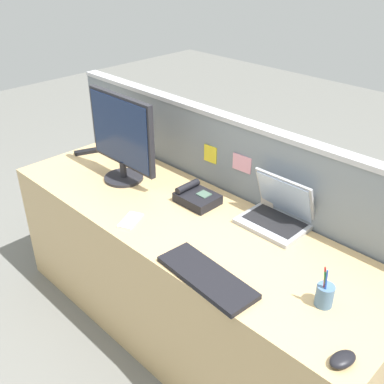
{
  "coord_description": "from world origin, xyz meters",
  "views": [
    {
      "loc": [
        1.32,
        -1.27,
        1.92
      ],
      "look_at": [
        0.0,
        0.05,
        0.86
      ],
      "focal_mm": 42.53,
      "sensor_mm": 36.0,
      "label": 1
    }
  ],
  "objects_px": {
    "pen_cup": "(325,295)",
    "keyboard_main": "(207,277)",
    "computer_mouse_right_hand": "(343,359)",
    "desktop_monitor": "(122,136)",
    "cell_phone_white_slab": "(130,220)",
    "desk_phone": "(197,197)",
    "tv_remote": "(88,151)",
    "laptop": "(278,212)"
  },
  "relations": [
    {
      "from": "pen_cup",
      "to": "keyboard_main",
      "type": "bearing_deg",
      "value": -153.57
    },
    {
      "from": "pen_cup",
      "to": "tv_remote",
      "type": "distance_m",
      "value": 1.74
    },
    {
      "from": "pen_cup",
      "to": "computer_mouse_right_hand",
      "type": "bearing_deg",
      "value": -46.17
    },
    {
      "from": "desktop_monitor",
      "to": "keyboard_main",
      "type": "distance_m",
      "value": 0.98
    },
    {
      "from": "computer_mouse_right_hand",
      "to": "cell_phone_white_slab",
      "type": "height_order",
      "value": "computer_mouse_right_hand"
    },
    {
      "from": "desk_phone",
      "to": "pen_cup",
      "type": "bearing_deg",
      "value": -13.1
    },
    {
      "from": "computer_mouse_right_hand",
      "to": "tv_remote",
      "type": "bearing_deg",
      "value": -175.87
    },
    {
      "from": "laptop",
      "to": "computer_mouse_right_hand",
      "type": "bearing_deg",
      "value": -39.76
    },
    {
      "from": "pen_cup",
      "to": "cell_phone_white_slab",
      "type": "bearing_deg",
      "value": -170.78
    },
    {
      "from": "desk_phone",
      "to": "computer_mouse_right_hand",
      "type": "xyz_separation_m",
      "value": [
        1.02,
        -0.38,
        -0.01
      ]
    },
    {
      "from": "laptop",
      "to": "keyboard_main",
      "type": "xyz_separation_m",
      "value": [
        0.04,
        -0.53,
        -0.05
      ]
    },
    {
      "from": "cell_phone_white_slab",
      "to": "desktop_monitor",
      "type": "bearing_deg",
      "value": 120.65
    },
    {
      "from": "keyboard_main",
      "to": "computer_mouse_right_hand",
      "type": "distance_m",
      "value": 0.58
    },
    {
      "from": "desktop_monitor",
      "to": "keyboard_main",
      "type": "xyz_separation_m",
      "value": [
        0.9,
        -0.3,
        -0.24
      ]
    },
    {
      "from": "keyboard_main",
      "to": "pen_cup",
      "type": "height_order",
      "value": "pen_cup"
    },
    {
      "from": "computer_mouse_right_hand",
      "to": "keyboard_main",
      "type": "bearing_deg",
      "value": -164.89
    },
    {
      "from": "computer_mouse_right_hand",
      "to": "tv_remote",
      "type": "height_order",
      "value": "computer_mouse_right_hand"
    },
    {
      "from": "desk_phone",
      "to": "pen_cup",
      "type": "height_order",
      "value": "pen_cup"
    },
    {
      "from": "keyboard_main",
      "to": "tv_remote",
      "type": "height_order",
      "value": "keyboard_main"
    },
    {
      "from": "desktop_monitor",
      "to": "desk_phone",
      "type": "height_order",
      "value": "desktop_monitor"
    },
    {
      "from": "desktop_monitor",
      "to": "pen_cup",
      "type": "xyz_separation_m",
      "value": [
        1.3,
        -0.1,
        -0.21
      ]
    },
    {
      "from": "tv_remote",
      "to": "desktop_monitor",
      "type": "bearing_deg",
      "value": 14.14
    },
    {
      "from": "desktop_monitor",
      "to": "tv_remote",
      "type": "height_order",
      "value": "desktop_monitor"
    },
    {
      "from": "cell_phone_white_slab",
      "to": "tv_remote",
      "type": "xyz_separation_m",
      "value": [
        -0.8,
        0.3,
        0.01
      ]
    },
    {
      "from": "tv_remote",
      "to": "cell_phone_white_slab",
      "type": "bearing_deg",
      "value": 0.2
    },
    {
      "from": "desktop_monitor",
      "to": "tv_remote",
      "type": "relative_size",
      "value": 2.87
    },
    {
      "from": "desktop_monitor",
      "to": "pen_cup",
      "type": "height_order",
      "value": "desktop_monitor"
    },
    {
      "from": "cell_phone_white_slab",
      "to": "tv_remote",
      "type": "height_order",
      "value": "tv_remote"
    },
    {
      "from": "cell_phone_white_slab",
      "to": "desk_phone",
      "type": "bearing_deg",
      "value": 49.65
    },
    {
      "from": "desktop_monitor",
      "to": "tv_remote",
      "type": "distance_m",
      "value": 0.5
    },
    {
      "from": "desk_phone",
      "to": "computer_mouse_right_hand",
      "type": "bearing_deg",
      "value": -20.59
    },
    {
      "from": "desktop_monitor",
      "to": "computer_mouse_right_hand",
      "type": "xyz_separation_m",
      "value": [
        1.48,
        -0.28,
        -0.24
      ]
    },
    {
      "from": "desktop_monitor",
      "to": "desk_phone",
      "type": "bearing_deg",
      "value": 12.15
    },
    {
      "from": "cell_phone_white_slab",
      "to": "tv_remote",
      "type": "relative_size",
      "value": 0.81
    },
    {
      "from": "computer_mouse_right_hand",
      "to": "pen_cup",
      "type": "height_order",
      "value": "pen_cup"
    },
    {
      "from": "desk_phone",
      "to": "keyboard_main",
      "type": "relative_size",
      "value": 0.46
    },
    {
      "from": "desk_phone",
      "to": "tv_remote",
      "type": "xyz_separation_m",
      "value": [
        -0.89,
        -0.05,
        -0.02
      ]
    },
    {
      "from": "keyboard_main",
      "to": "pen_cup",
      "type": "relative_size",
      "value": 2.47
    },
    {
      "from": "keyboard_main",
      "to": "pen_cup",
      "type": "bearing_deg",
      "value": 30.94
    },
    {
      "from": "laptop",
      "to": "tv_remote",
      "type": "relative_size",
      "value": 1.77
    },
    {
      "from": "desk_phone",
      "to": "keyboard_main",
      "type": "bearing_deg",
      "value": -41.71
    },
    {
      "from": "laptop",
      "to": "tv_remote",
      "type": "distance_m",
      "value": 1.31
    }
  ]
}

